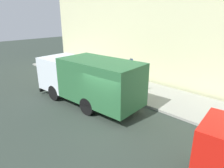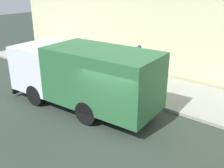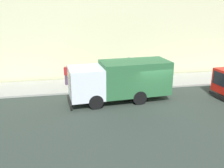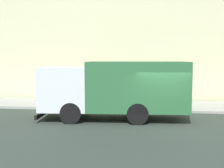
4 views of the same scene
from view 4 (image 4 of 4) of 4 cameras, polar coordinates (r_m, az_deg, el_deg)
ground at (r=13.69m, az=10.29°, el=-8.12°), size 80.00×80.00×0.00m
sidewalk at (r=18.54m, az=9.54°, el=-4.35°), size 3.92×30.00×0.15m
building_facade at (r=20.83m, az=9.52°, el=10.71°), size 0.50×30.00×10.29m
large_utility_truck at (r=14.37m, az=0.66°, el=-0.65°), size 3.04×7.63×2.97m
pedestrian_walking at (r=19.46m, az=-9.27°, el=-0.87°), size 0.55×0.55×1.79m
pedestrian_standing at (r=17.97m, az=-2.31°, el=-1.52°), size 0.45×0.45×1.67m
traffic_cone_orange at (r=17.90m, az=-8.24°, el=-3.30°), size 0.49×0.49×0.70m
street_sign_post at (r=16.87m, az=6.14°, el=0.27°), size 0.44×0.08×2.61m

